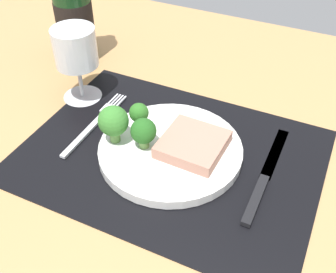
% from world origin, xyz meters
% --- Properties ---
extents(ground_plane, '(1.40, 1.10, 0.03)m').
position_xyz_m(ground_plane, '(0.00, 0.00, -0.01)').
color(ground_plane, tan).
extents(placemat, '(0.48, 0.36, 0.00)m').
position_xyz_m(placemat, '(0.00, 0.00, 0.00)').
color(placemat, black).
rests_on(placemat, ground_plane).
extents(plate, '(0.23, 0.23, 0.02)m').
position_xyz_m(plate, '(0.00, 0.00, 0.01)').
color(plate, white).
rests_on(plate, placemat).
extents(steak, '(0.10, 0.10, 0.02)m').
position_xyz_m(steak, '(0.03, 0.01, 0.03)').
color(steak, tan).
rests_on(steak, plate).
extents(broccoli_back_left, '(0.03, 0.03, 0.05)m').
position_xyz_m(broccoli_back_left, '(-0.07, 0.02, 0.05)').
color(broccoli_back_left, '#6B994C').
rests_on(broccoli_back_left, plate).
extents(broccoli_front_edge, '(0.05, 0.05, 0.07)m').
position_xyz_m(broccoli_front_edge, '(-0.09, -0.02, 0.06)').
color(broccoli_front_edge, '#5B8942').
rests_on(broccoli_front_edge, plate).
extents(broccoli_center, '(0.04, 0.04, 0.05)m').
position_xyz_m(broccoli_center, '(-0.04, -0.02, 0.05)').
color(broccoli_center, '#6B994C').
rests_on(broccoli_center, plate).
extents(fork, '(0.02, 0.19, 0.01)m').
position_xyz_m(fork, '(-0.15, 0.01, 0.01)').
color(fork, silver).
rests_on(fork, placemat).
extents(knife, '(0.02, 0.23, 0.01)m').
position_xyz_m(knife, '(0.15, 0.01, 0.01)').
color(knife, black).
rests_on(knife, placemat).
extents(wine_bottle, '(0.08, 0.08, 0.30)m').
position_xyz_m(wine_bottle, '(-0.31, 0.20, 0.11)').
color(wine_bottle, '#143819').
rests_on(wine_bottle, ground_plane).
extents(wine_glass, '(0.08, 0.08, 0.14)m').
position_xyz_m(wine_glass, '(-0.22, 0.08, 0.10)').
color(wine_glass, silver).
rests_on(wine_glass, ground_plane).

